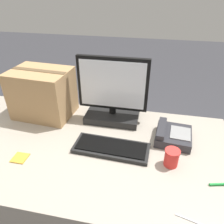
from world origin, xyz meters
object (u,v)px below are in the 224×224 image
object	(u,v)px
cardboard_box	(43,93)
pen_marker	(223,184)
monitor	(113,98)
keyboard	(111,148)
sticky_note_pad	(20,158)
paper_cup_right	(172,158)
desk_phone	(172,135)

from	to	relation	value
cardboard_box	pen_marker	xyz separation A→B (m)	(1.09, -0.42, -0.15)
cardboard_box	pen_marker	size ratio (longest dim) A/B	3.13
monitor	cardboard_box	bearing A→B (deg)	-176.37
keyboard	sticky_note_pad	xyz separation A→B (m)	(-0.47, -0.17, -0.01)
cardboard_box	pen_marker	distance (m)	1.18
keyboard	paper_cup_right	bearing A→B (deg)	-6.68
cardboard_box	paper_cup_right	bearing A→B (deg)	-21.43
pen_marker	sticky_note_pad	xyz separation A→B (m)	(-1.03, -0.03, -0.00)
desk_phone	pen_marker	xyz separation A→B (m)	(0.23, -0.30, -0.03)
keyboard	desk_phone	xyz separation A→B (m)	(0.34, 0.16, 0.02)
keyboard	desk_phone	bearing A→B (deg)	28.12
keyboard	pen_marker	size ratio (longest dim) A/B	3.35
keyboard	desk_phone	distance (m)	0.37
desk_phone	pen_marker	size ratio (longest dim) A/B	1.81
monitor	desk_phone	world-z (taller)	monitor
monitor	keyboard	size ratio (longest dim) A/B	1.05
monitor	sticky_note_pad	distance (m)	0.65
desk_phone	paper_cup_right	distance (m)	0.21
paper_cup_right	desk_phone	bearing A→B (deg)	86.70
paper_cup_right	pen_marker	bearing A→B (deg)	-19.79
keyboard	cardboard_box	xyz separation A→B (m)	(-0.53, 0.28, 0.15)
keyboard	pen_marker	xyz separation A→B (m)	(0.56, -0.14, -0.01)
desk_phone	sticky_note_pad	world-z (taller)	desk_phone
paper_cup_right	cardboard_box	bearing A→B (deg)	158.57
desk_phone	sticky_note_pad	size ratio (longest dim) A/B	2.98
desk_phone	cardboard_box	xyz separation A→B (m)	(-0.87, 0.12, 0.13)
monitor	paper_cup_right	distance (m)	0.54
monitor	paper_cup_right	size ratio (longest dim) A/B	4.75
keyboard	cardboard_box	bearing A→B (deg)	154.36
monitor	keyboard	world-z (taller)	monitor
keyboard	sticky_note_pad	size ratio (longest dim) A/B	5.51
sticky_note_pad	pen_marker	bearing A→B (deg)	1.66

